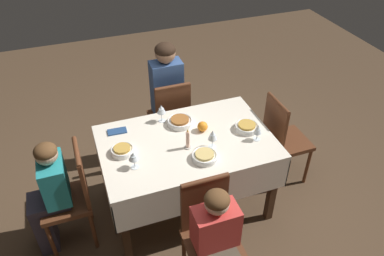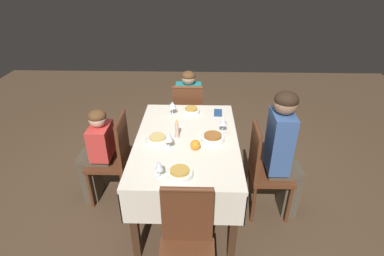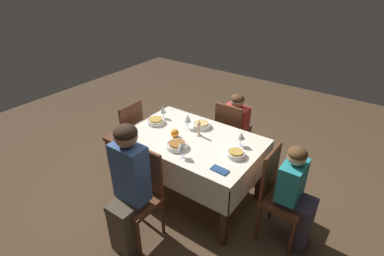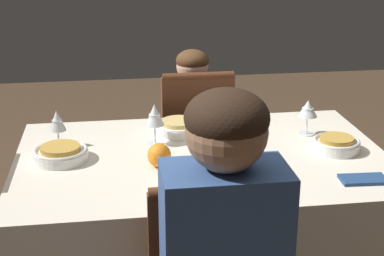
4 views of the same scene
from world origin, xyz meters
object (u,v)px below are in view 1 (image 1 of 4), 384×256
object	(u,v)px
dining_table	(187,150)
chair_south	(171,116)
bowl_south	(180,121)
wine_glass_south	(161,110)
wine_glass_east	(134,156)
person_adult_denim	(166,92)
person_child_teal	(49,194)
person_child_red	(219,246)
napkin_red_folded	(117,131)
chair_west	(282,137)
chair_east	(72,193)
candle_centerpiece	(188,141)
bowl_north	(205,156)
orange_fruit	(203,126)
bowl_west	(247,127)
wine_glass_north	(213,135)
chair_north	(209,231)
wine_glass_west	(258,130)
bowl_east	(122,150)

from	to	relation	value
dining_table	chair_south	bearing A→B (deg)	-96.04
dining_table	bowl_south	distance (m)	0.27
wine_glass_south	wine_glass_east	world-z (taller)	wine_glass_south
chair_south	person_adult_denim	world-z (taller)	person_adult_denim
chair_south	person_child_teal	bearing A→B (deg)	31.65
person_child_red	napkin_red_folded	xyz separation A→B (m)	(0.43, -1.17, 0.22)
chair_west	chair_east	bearing A→B (deg)	91.87
person_adult_denim	person_child_red	bearing A→B (deg)	84.94
person_child_teal	candle_centerpiece	size ratio (longest dim) A/B	5.64
dining_table	bowl_north	xyz separation A→B (m)	(-0.06, 0.25, 0.13)
person_child_teal	person_child_red	bearing A→B (deg)	50.58
orange_fruit	bowl_west	bearing A→B (deg)	162.97
bowl_south	wine_glass_north	bearing A→B (deg)	111.39
person_adult_denim	wine_glass_south	size ratio (longest dim) A/B	7.64
wine_glass_south	napkin_red_folded	world-z (taller)	wine_glass_south
chair_north	wine_glass_south	xyz separation A→B (m)	(0.03, -1.03, 0.37)
chair_north	candle_centerpiece	world-z (taller)	candle_centerpiece
chair_north	wine_glass_north	distance (m)	0.72
wine_glass_west	napkin_red_folded	world-z (taller)	wine_glass_west
dining_table	chair_south	world-z (taller)	chair_south
dining_table	orange_fruit	xyz separation A→B (m)	(-0.17, -0.08, 0.15)
wine_glass_north	chair_south	bearing A→B (deg)	-83.87
chair_north	candle_centerpiece	distance (m)	0.70
candle_centerpiece	person_adult_denim	bearing A→B (deg)	-95.73
wine_glass_west	wine_glass_south	bearing A→B (deg)	-37.65
chair_west	person_child_teal	size ratio (longest dim) A/B	0.90
chair_north	person_child_teal	distance (m)	1.24
bowl_south	orange_fruit	distance (m)	0.21
bowl_north	wine_glass_west	world-z (taller)	wine_glass_west
wine_glass_south	person_child_red	bearing A→B (deg)	91.62
bowl_north	bowl_east	distance (m)	0.64
bowl_south	orange_fruit	size ratio (longest dim) A/B	2.50
dining_table	candle_centerpiece	world-z (taller)	candle_centerpiece
dining_table	wine_glass_south	distance (m)	0.41
person_child_teal	bowl_north	size ratio (longest dim) A/B	5.17
candle_centerpiece	orange_fruit	xyz separation A→B (m)	(-0.19, -0.17, -0.03)
wine_glass_north	bowl_south	bearing A→B (deg)	-68.61
person_child_red	chair_south	bearing A→B (deg)	84.48
napkin_red_folded	person_adult_denim	bearing A→B (deg)	-136.76
candle_centerpiece	bowl_east	bearing A→B (deg)	-12.77
chair_east	bowl_south	size ratio (longest dim) A/B	4.29
wine_glass_east	orange_fruit	size ratio (longest dim) A/B	1.71
chair_west	napkin_red_folded	distance (m)	1.50
person_child_teal	orange_fruit	distance (m)	1.30
chair_south	dining_table	bearing A→B (deg)	83.96
wine_glass_east	bowl_west	size ratio (longest dim) A/B	0.73
chair_west	wine_glass_west	bearing A→B (deg)	117.88
person_adult_denim	wine_glass_west	distance (m)	1.14
dining_table	person_child_red	world-z (taller)	person_child_red
chair_south	chair_west	xyz separation A→B (m)	(-0.87, 0.67, 0.00)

